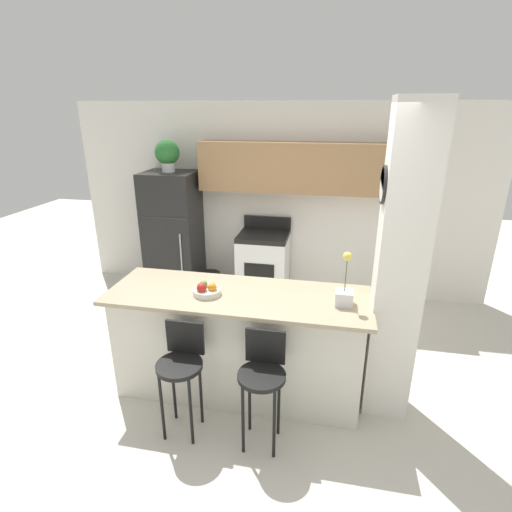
% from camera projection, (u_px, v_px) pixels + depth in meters
% --- Properties ---
extents(ground_plane, '(14.00, 14.00, 0.00)m').
position_uv_depth(ground_plane, '(239.00, 388.00, 3.74)').
color(ground_plane, beige).
extents(wall_back, '(5.60, 0.38, 2.55)m').
position_uv_depth(wall_back, '(286.00, 189.00, 5.26)').
color(wall_back, white).
rests_on(wall_back, ground_plane).
extents(pillar_right, '(0.38, 0.32, 2.55)m').
position_uv_depth(pillar_right, '(399.00, 271.00, 3.09)').
color(pillar_right, white).
rests_on(pillar_right, ground_plane).
extents(counter_bar, '(2.24, 0.77, 0.98)m').
position_uv_depth(counter_bar, '(239.00, 343.00, 3.56)').
color(counter_bar, silver).
rests_on(counter_bar, ground_plane).
extents(refrigerator, '(0.69, 0.63, 1.68)m').
position_uv_depth(refrigerator, '(173.00, 233.00, 5.49)').
color(refrigerator, black).
rests_on(refrigerator, ground_plane).
extents(stove_range, '(0.65, 0.62, 1.07)m').
position_uv_depth(stove_range, '(263.00, 265.00, 5.40)').
color(stove_range, white).
rests_on(stove_range, ground_plane).
extents(bar_stool_left, '(0.36, 0.36, 0.92)m').
position_uv_depth(bar_stool_left, '(181.00, 364.00, 3.08)').
color(bar_stool_left, black).
rests_on(bar_stool_left, ground_plane).
extents(bar_stool_right, '(0.36, 0.36, 0.92)m').
position_uv_depth(bar_stool_right, '(263.00, 375.00, 2.96)').
color(bar_stool_right, black).
rests_on(bar_stool_right, ground_plane).
extents(potted_plant_on_fridge, '(0.32, 0.32, 0.41)m').
position_uv_depth(potted_plant_on_fridge, '(167.00, 154.00, 5.12)').
color(potted_plant_on_fridge, silver).
rests_on(potted_plant_on_fridge, refrigerator).
extents(orchid_vase, '(0.14, 0.14, 0.45)m').
position_uv_depth(orchid_vase, '(344.00, 292.00, 3.17)').
color(orchid_vase, white).
rests_on(orchid_vase, counter_bar).
extents(fruit_bowl, '(0.24, 0.24, 0.12)m').
position_uv_depth(fruit_bowl, '(206.00, 290.00, 3.36)').
color(fruit_bowl, silver).
rests_on(fruit_bowl, counter_bar).
extents(trash_bin, '(0.28, 0.28, 0.38)m').
position_uv_depth(trash_bin, '(210.00, 286.00, 5.43)').
color(trash_bin, black).
rests_on(trash_bin, ground_plane).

